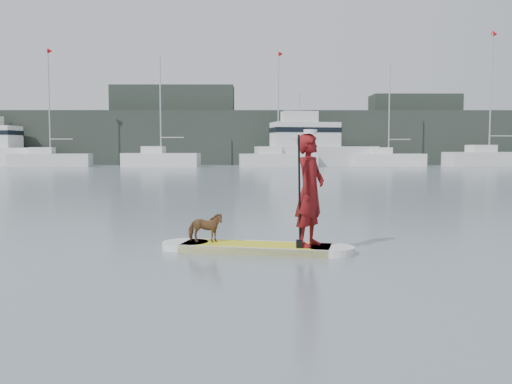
{
  "coord_description": "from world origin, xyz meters",
  "views": [
    {
      "loc": [
        -0.58,
        -12.63,
        1.71
      ],
      "look_at": [
        -0.56,
        -3.13,
        1.0
      ],
      "focal_mm": 40.0,
      "sensor_mm": 36.0,
      "label": 1
    }
  ],
  "objects_px": {
    "paddleboard": "(256,248)",
    "sailboat_d": "(277,158)",
    "dog": "(205,228)",
    "sailboat_e": "(388,159)",
    "sailboat_f": "(488,157)",
    "motor_yacht_a": "(311,146)",
    "sailboat_b": "(50,158)",
    "sailboat_c": "(160,159)",
    "paddler": "(310,190)"
  },
  "relations": [
    {
      "from": "paddleboard",
      "to": "sailboat_d",
      "type": "distance_m",
      "value": 47.33
    },
    {
      "from": "sailboat_d",
      "to": "dog",
      "type": "bearing_deg",
      "value": -97.71
    },
    {
      "from": "sailboat_e",
      "to": "sailboat_f",
      "type": "bearing_deg",
      "value": 4.82
    },
    {
      "from": "motor_yacht_a",
      "to": "sailboat_e",
      "type": "bearing_deg",
      "value": -16.45
    },
    {
      "from": "sailboat_f",
      "to": "sailboat_b",
      "type": "bearing_deg",
      "value": 171.98
    },
    {
      "from": "sailboat_c",
      "to": "motor_yacht_a",
      "type": "height_order",
      "value": "sailboat_c"
    },
    {
      "from": "sailboat_d",
      "to": "sailboat_e",
      "type": "distance_m",
      "value": 11.41
    },
    {
      "from": "paddler",
      "to": "motor_yacht_a",
      "type": "bearing_deg",
      "value": 24.33
    },
    {
      "from": "sailboat_d",
      "to": "motor_yacht_a",
      "type": "height_order",
      "value": "sailboat_d"
    },
    {
      "from": "sailboat_c",
      "to": "sailboat_d",
      "type": "xyz_separation_m",
      "value": [
        11.59,
        0.39,
        0.01
      ]
    },
    {
      "from": "sailboat_c",
      "to": "sailboat_f",
      "type": "bearing_deg",
      "value": 7.02
    },
    {
      "from": "motor_yacht_a",
      "to": "paddler",
      "type": "bearing_deg",
      "value": -107.36
    },
    {
      "from": "dog",
      "to": "sailboat_c",
      "type": "relative_size",
      "value": 0.06
    },
    {
      "from": "dog",
      "to": "sailboat_e",
      "type": "distance_m",
      "value": 50.58
    },
    {
      "from": "dog",
      "to": "sailboat_f",
      "type": "xyz_separation_m",
      "value": [
        24.76,
        48.58,
        0.54
      ]
    },
    {
      "from": "sailboat_c",
      "to": "sailboat_f",
      "type": "height_order",
      "value": "sailboat_f"
    },
    {
      "from": "paddleboard",
      "to": "sailboat_c",
      "type": "xyz_separation_m",
      "value": [
        -9.34,
        46.88,
        0.74
      ]
    },
    {
      "from": "sailboat_e",
      "to": "sailboat_f",
      "type": "xyz_separation_m",
      "value": [
        10.31,
        0.11,
        0.16
      ]
    },
    {
      "from": "sailboat_f",
      "to": "sailboat_d",
      "type": "bearing_deg",
      "value": 174.79
    },
    {
      "from": "sailboat_b",
      "to": "sailboat_c",
      "type": "height_order",
      "value": "sailboat_b"
    },
    {
      "from": "sailboat_d",
      "to": "sailboat_f",
      "type": "xyz_separation_m",
      "value": [
        21.63,
        1.5,
        0.11
      ]
    },
    {
      "from": "sailboat_d",
      "to": "sailboat_f",
      "type": "height_order",
      "value": "sailboat_f"
    },
    {
      "from": "paddleboard",
      "to": "motor_yacht_a",
      "type": "bearing_deg",
      "value": 95.42
    },
    {
      "from": "sailboat_b",
      "to": "sailboat_e",
      "type": "xyz_separation_m",
      "value": [
        34.19,
        0.79,
        -0.06
      ]
    },
    {
      "from": "sailboat_e",
      "to": "dog",
      "type": "bearing_deg",
      "value": -102.4
    },
    {
      "from": "paddler",
      "to": "sailboat_c",
      "type": "xyz_separation_m",
      "value": [
        -10.22,
        47.07,
        -0.25
      ]
    },
    {
      "from": "sailboat_d",
      "to": "sailboat_f",
      "type": "relative_size",
      "value": 0.83
    },
    {
      "from": "sailboat_f",
      "to": "sailboat_c",
      "type": "bearing_deg",
      "value": 174.07
    },
    {
      "from": "dog",
      "to": "sailboat_c",
      "type": "xyz_separation_m",
      "value": [
        -8.47,
        46.7,
        0.42
      ]
    },
    {
      "from": "sailboat_c",
      "to": "motor_yacht_a",
      "type": "bearing_deg",
      "value": 12.87
    },
    {
      "from": "sailboat_e",
      "to": "motor_yacht_a",
      "type": "distance_m",
      "value": 7.91
    },
    {
      "from": "paddleboard",
      "to": "sailboat_b",
      "type": "distance_m",
      "value": 52.13
    },
    {
      "from": "sailboat_d",
      "to": "paddleboard",
      "type": "bearing_deg",
      "value": -96.65
    },
    {
      "from": "paddler",
      "to": "sailboat_d",
      "type": "distance_m",
      "value": 47.48
    },
    {
      "from": "dog",
      "to": "motor_yacht_a",
      "type": "relative_size",
      "value": 0.05
    },
    {
      "from": "motor_yacht_a",
      "to": "sailboat_c",
      "type": "bearing_deg",
      "value": 177.42
    },
    {
      "from": "sailboat_b",
      "to": "motor_yacht_a",
      "type": "relative_size",
      "value": 0.92
    },
    {
      "from": "paddler",
      "to": "sailboat_b",
      "type": "bearing_deg",
      "value": 54.1
    },
    {
      "from": "dog",
      "to": "sailboat_c",
      "type": "distance_m",
      "value": 47.46
    },
    {
      "from": "sailboat_c",
      "to": "sailboat_e",
      "type": "bearing_deg",
      "value": 8.2
    },
    {
      "from": "paddleboard",
      "to": "paddler",
      "type": "relative_size",
      "value": 1.76
    },
    {
      "from": "sailboat_c",
      "to": "sailboat_d",
      "type": "height_order",
      "value": "sailboat_d"
    },
    {
      "from": "paddleboard",
      "to": "dog",
      "type": "bearing_deg",
      "value": 180.0
    },
    {
      "from": "paddleboard",
      "to": "sailboat_c",
      "type": "relative_size",
      "value": 0.3
    },
    {
      "from": "sailboat_e",
      "to": "motor_yacht_a",
      "type": "xyz_separation_m",
      "value": [
        -7.77,
        0.65,
        1.31
      ]
    },
    {
      "from": "paddleboard",
      "to": "sailboat_f",
      "type": "relative_size",
      "value": 0.24
    },
    {
      "from": "sailboat_d",
      "to": "motor_yacht_a",
      "type": "bearing_deg",
      "value": 25.96
    },
    {
      "from": "paddler",
      "to": "sailboat_f",
      "type": "bearing_deg",
      "value": 4.85
    },
    {
      "from": "sailboat_c",
      "to": "sailboat_e",
      "type": "distance_m",
      "value": 22.98
    },
    {
      "from": "paddleboard",
      "to": "paddler",
      "type": "bearing_deg",
      "value": 0.0
    }
  ]
}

